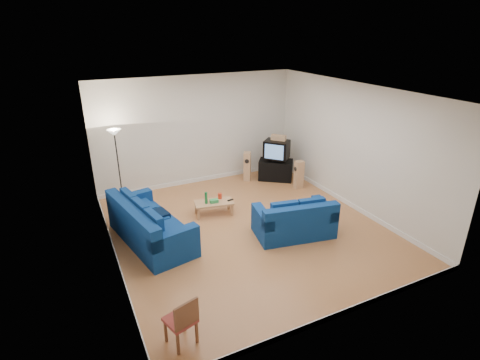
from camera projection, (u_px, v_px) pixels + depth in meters
name	position (u px, v px, depth m)	size (l,w,h in m)	color
room	(248.00, 168.00, 8.26)	(6.01, 6.51, 3.21)	#96562E
sofa_three_seat	(148.00, 227.00, 8.20)	(1.52, 2.60, 0.94)	navy
sofa_loveseat	(295.00, 222.00, 8.47)	(1.88, 1.27, 0.87)	navy
coffee_table	(214.00, 204.00, 9.42)	(1.03, 0.65, 0.35)	tan
bottle	(206.00, 198.00, 9.26)	(0.07, 0.07, 0.30)	#197233
tissue_box	(214.00, 201.00, 9.34)	(0.21, 0.11, 0.09)	green
red_canister	(220.00, 196.00, 9.55)	(0.10, 0.10, 0.14)	red
remote	(230.00, 200.00, 9.47)	(0.16, 0.05, 0.02)	black
tv_stand	(276.00, 170.00, 11.59)	(1.01, 0.56, 0.62)	black
av_receiver	(278.00, 159.00, 11.43)	(0.40, 0.33, 0.09)	black
television	(277.00, 149.00, 11.27)	(0.87, 0.88, 0.55)	black
centre_speaker	(279.00, 138.00, 11.19)	(0.44, 0.18, 0.15)	tan
speaker_left	(247.00, 166.00, 11.47)	(0.32, 0.33, 0.90)	tan
speaker_right	(299.00, 175.00, 10.92)	(0.27, 0.21, 0.83)	tan
floor_lamp	(115.00, 143.00, 9.47)	(0.35, 0.35, 2.05)	black
dining_chair	(182.00, 320.00, 5.46)	(0.50, 0.50, 0.85)	brown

